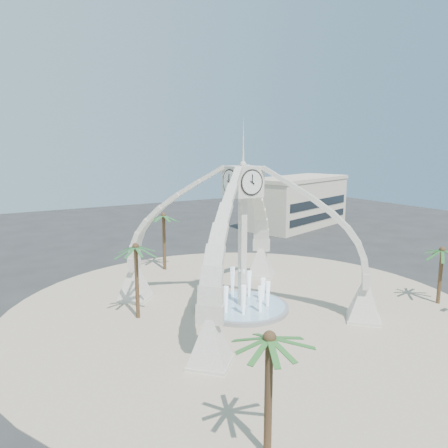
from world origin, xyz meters
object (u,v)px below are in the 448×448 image
fountain (242,306)px  palm_north (164,216)px  palm_south (269,340)px  clock_tower (243,236)px  palm_east (443,250)px  palm_west (136,248)px

fountain → palm_north: 15.90m
palm_north → palm_south: bearing=-104.8°
palm_south → palm_north: bearing=75.2°
clock_tower → palm_east: (15.81, -7.80, -1.60)m
clock_tower → fountain: bearing=90.0°
palm_east → palm_west: 26.38m
palm_north → palm_south: (-8.02, -30.41, -0.51)m
palm_west → palm_north: palm_north is taller
palm_east → palm_north: bearing=126.5°
clock_tower → palm_west: clock_tower is taller
fountain → palm_south: size_ratio=1.24×
fountain → palm_south: 18.79m
fountain → palm_west: bearing=161.7°
palm_north → palm_east: bearing=-53.5°
palm_east → palm_south: bearing=-162.3°
palm_west → palm_south: palm_west is taller
palm_east → palm_north: palm_north is taller
palm_east → palm_south: (-24.67, -7.86, 0.77)m
clock_tower → palm_north: (-0.85, 14.74, -0.32)m
clock_tower → fountain: clock_tower is taller
palm_west → palm_south: 18.43m
palm_west → palm_east: bearing=-23.6°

